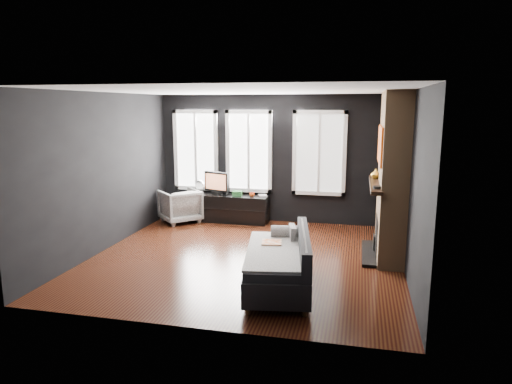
% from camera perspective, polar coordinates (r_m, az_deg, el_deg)
% --- Properties ---
extents(floor, '(5.00, 5.00, 0.00)m').
position_cam_1_polar(floor, '(7.64, -1.24, -8.15)').
color(floor, black).
rests_on(floor, ground).
extents(ceiling, '(5.00, 5.00, 0.00)m').
position_cam_1_polar(ceiling, '(7.22, -1.33, 12.55)').
color(ceiling, white).
rests_on(ceiling, ground).
extents(wall_back, '(5.00, 0.02, 2.70)m').
position_cam_1_polar(wall_back, '(9.73, 2.31, 4.14)').
color(wall_back, black).
rests_on(wall_back, ground).
extents(wall_left, '(0.02, 5.00, 2.70)m').
position_cam_1_polar(wall_left, '(8.28, -18.34, 2.41)').
color(wall_left, black).
rests_on(wall_left, ground).
extents(wall_right, '(0.02, 5.00, 2.70)m').
position_cam_1_polar(wall_right, '(7.13, 18.59, 1.12)').
color(wall_right, black).
rests_on(wall_right, ground).
extents(windows, '(4.00, 0.16, 1.76)m').
position_cam_1_polar(windows, '(9.72, -0.33, 10.23)').
color(windows, white).
rests_on(windows, wall_back).
extents(fireplace, '(0.70, 1.62, 2.70)m').
position_cam_1_polar(fireplace, '(7.70, 16.69, 1.92)').
color(fireplace, '#93724C').
rests_on(fireplace, floor).
extents(sofa, '(1.21, 1.98, 0.80)m').
position_cam_1_polar(sofa, '(6.30, 2.73, -8.51)').
color(sofa, '#232426').
rests_on(sofa, floor).
extents(stripe_pillow, '(0.16, 0.34, 0.34)m').
position_cam_1_polar(stripe_pillow, '(6.76, 4.57, -5.60)').
color(stripe_pillow, gray).
rests_on(stripe_pillow, sofa).
extents(armchair, '(1.03, 1.03, 0.78)m').
position_cam_1_polar(armchair, '(9.92, -9.47, -1.51)').
color(armchair, white).
rests_on(armchair, floor).
extents(media_console, '(1.70, 0.56, 0.58)m').
position_cam_1_polar(media_console, '(9.87, -3.34, -2.01)').
color(media_console, black).
rests_on(media_console, floor).
extents(monitor, '(0.63, 0.34, 0.55)m').
position_cam_1_polar(monitor, '(9.83, -4.96, 1.29)').
color(monitor, black).
rests_on(monitor, media_console).
extents(desk_fan, '(0.25, 0.25, 0.30)m').
position_cam_1_polar(desk_fan, '(9.97, -7.04, 0.65)').
color(desk_fan, '#A0A0A0').
rests_on(desk_fan, media_console).
extents(mug, '(0.12, 0.10, 0.11)m').
position_cam_1_polar(mug, '(9.59, -0.51, -0.26)').
color(mug, '#CA4212').
rests_on(mug, media_console).
extents(book, '(0.17, 0.07, 0.23)m').
position_cam_1_polar(book, '(9.65, 0.34, 0.19)').
color(book, tan).
rests_on(book, media_console).
extents(storage_box, '(0.20, 0.14, 0.11)m').
position_cam_1_polar(storage_box, '(9.67, -2.35, -0.18)').
color(storage_box, '#2B6931').
rests_on(storage_box, media_console).
extents(mantel_vase, '(0.18, 0.18, 0.16)m').
position_cam_1_polar(mantel_vase, '(8.14, 14.73, 2.20)').
color(mantel_vase, gold).
rests_on(mantel_vase, fireplace).
extents(mantel_clock, '(0.16, 0.16, 0.04)m').
position_cam_1_polar(mantel_clock, '(7.16, 14.93, 0.56)').
color(mantel_clock, black).
rests_on(mantel_clock, fireplace).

